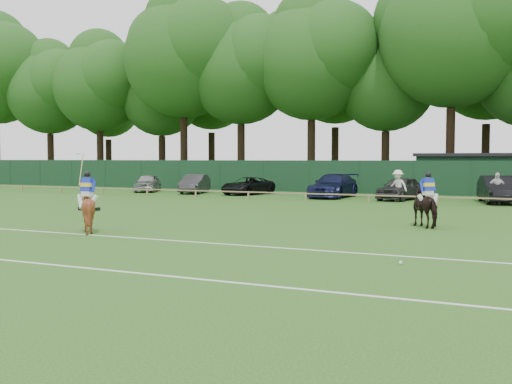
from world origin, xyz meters
The scene contains 19 objects.
ground centered at (0.00, 0.00, 0.00)m, with size 160.00×160.00×0.00m, color #1E4C14.
horse_dark centered at (6.24, 6.41, 0.78)m, with size 0.84×1.85×1.56m, color black.
horse_chestnut centered at (-4.60, -0.40, 0.82)m, with size 1.33×1.50×1.65m, color maroon.
sedan_silver centered at (-17.89, 22.18, 0.71)m, with size 1.67×4.15×1.41m, color #95989A.
sedan_grey centered at (-13.46, 22.00, 0.72)m, with size 1.52×4.36×1.44m, color #303032.
suv_black centered at (-9.09, 22.26, 0.64)m, with size 2.11×4.58×1.27m, color black.
sedan_navy centered at (-2.39, 21.76, 0.80)m, with size 2.25×5.53×1.60m, color #13173D.
hatch_grey centered at (2.27, 21.10, 0.75)m, with size 1.78×4.42×1.51m, color #323134.
estate_black centered at (8.03, 20.97, 0.81)m, with size 1.72×4.94×1.63m, color black.
spectator_left centered at (2.35, 19.88, 0.97)m, with size 1.26×0.72×1.95m, color silver.
spectator_mid centered at (8.02, 20.02, 0.92)m, with size 1.08×0.45×1.83m, color silver.
rider_dark centered at (6.25, 6.40, 1.50)m, with size 0.80×0.71×1.41m.
rider_chestnut centered at (-4.60, -0.42, 1.57)m, with size 0.94×0.57×2.05m.
polo_ball centered at (6.94, -2.25, 0.04)m, with size 0.09×0.09×0.09m, color silver.
pitch_lines centered at (0.00, -3.50, 0.01)m, with size 60.00×5.10×0.01m.
pitch_rail centered at (0.00, 18.00, 0.45)m, with size 62.10×0.10×0.50m.
perimeter_fence centered at (0.00, 27.00, 1.25)m, with size 92.08×0.08×2.50m.
utility_shed centered at (6.00, 30.00, 1.54)m, with size 8.40×4.40×3.04m.
tree_row centered at (2.00, 35.00, 0.00)m, with size 96.00×12.00×21.00m, color #26561C, non-canonical shape.
Camera 1 is at (9.91, -17.29, 2.66)m, focal length 42.00 mm.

